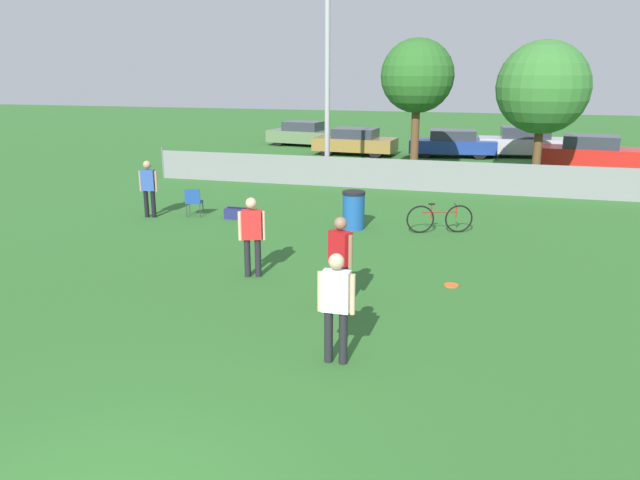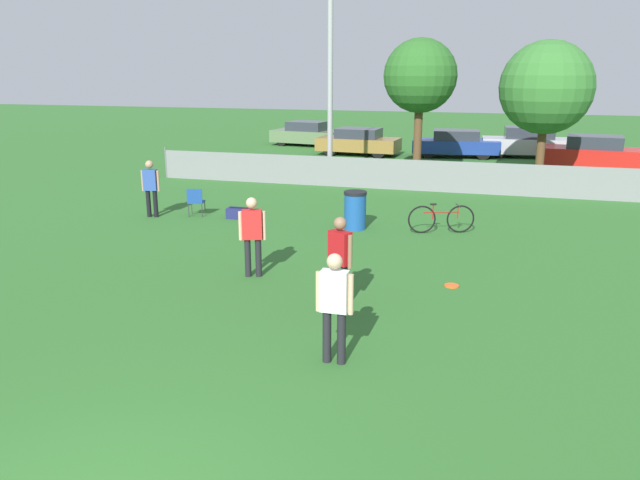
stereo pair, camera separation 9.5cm
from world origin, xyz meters
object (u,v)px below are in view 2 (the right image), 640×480
at_px(player_thrower_red, 252,231).
at_px(tree_far_right, 546,88).
at_px(parked_car_tan, 359,142).
at_px(folding_chair_sideline, 196,200).
at_px(parked_car_olive, 307,134).
at_px(light_pole, 330,27).
at_px(player_receiver_white, 334,301).
at_px(spectator_in_blue, 151,185).
at_px(parked_car_red, 593,153).
at_px(frisbee_disc, 452,286).
at_px(player_defender_red, 340,255).
at_px(parked_car_blue, 456,143).
at_px(parked_car_silver, 528,143).
at_px(tree_near_pole, 420,77).
at_px(trash_bin, 355,210).
at_px(gear_bag_sideline, 239,213).
at_px(bicycle_sideline, 441,219).

bearing_deg(player_thrower_red, tree_far_right, 46.46).
relative_size(tree_far_right, parked_car_tan, 1.27).
distance_m(folding_chair_sideline, parked_car_olive, 17.74).
bearing_deg(light_pole, parked_car_tan, 93.69).
bearing_deg(player_receiver_white, spectator_in_blue, 134.69).
bearing_deg(player_receiver_white, parked_car_red, 73.99).
bearing_deg(frisbee_disc, player_receiver_white, -109.89).
relative_size(player_defender_red, parked_car_red, 0.38).
relative_size(player_thrower_red, parked_car_olive, 0.41).
distance_m(parked_car_olive, parked_car_blue, 8.76).
distance_m(parked_car_olive, parked_car_red, 15.15).
bearing_deg(folding_chair_sideline, parked_car_red, -148.04).
relative_size(parked_car_blue, parked_car_silver, 0.97).
bearing_deg(frisbee_disc, parked_car_tan, 108.15).
distance_m(tree_near_pole, folding_chair_sideline, 10.57).
distance_m(trash_bin, parked_car_tan, 15.02).
distance_m(player_receiver_white, parked_car_tan, 23.06).
bearing_deg(parked_car_silver, gear_bag_sideline, -121.77).
distance_m(player_defender_red, folding_chair_sideline, 8.32).
bearing_deg(parked_car_olive, tree_far_right, -27.23).
distance_m(tree_near_pole, frisbee_disc, 13.42).
xyz_separation_m(tree_far_right, spectator_in_blue, (-11.18, -9.43, -2.56)).
xyz_separation_m(trash_bin, gear_bag_sideline, (-3.52, 0.25, -0.37)).
distance_m(light_pole, trash_bin, 9.50).
bearing_deg(folding_chair_sideline, player_receiver_white, 113.95).
bearing_deg(tree_near_pole, player_defender_red, -87.96).
relative_size(tree_near_pole, frisbee_disc, 18.05).
height_order(frisbee_disc, parked_car_silver, parked_car_silver).
height_order(tree_near_pole, folding_chair_sideline, tree_near_pole).
xyz_separation_m(light_pole, parked_car_red, (10.29, 5.64, -5.01)).
height_order(player_receiver_white, bicycle_sideline, player_receiver_white).
distance_m(player_receiver_white, parked_car_olive, 27.03).
distance_m(tree_near_pole, spectator_in_blue, 11.42).
relative_size(bicycle_sideline, parked_car_olive, 0.41).
height_order(light_pole, parked_car_red, light_pole).
height_order(parked_car_blue, parked_car_red, parked_car_red).
bearing_deg(player_receiver_white, folding_chair_sideline, 128.21).
xyz_separation_m(spectator_in_blue, parked_car_blue, (7.57, 15.55, -0.30)).
height_order(player_receiver_white, frisbee_disc, player_receiver_white).
xyz_separation_m(tree_far_right, player_defender_red, (-4.12, -14.86, -2.54)).
distance_m(player_defender_red, spectator_in_blue, 8.90).
xyz_separation_m(player_thrower_red, trash_bin, (1.14, 4.52, -0.46)).
distance_m(tree_far_right, player_thrower_red, 15.27).
distance_m(player_thrower_red, parked_car_blue, 19.99).
distance_m(trash_bin, parked_car_olive, 19.08).
height_order(frisbee_disc, trash_bin, trash_bin).
bearing_deg(trash_bin, player_thrower_red, -104.15).
bearing_deg(trash_bin, folding_chair_sideline, 177.81).
xyz_separation_m(frisbee_disc, parked_car_olive, (-9.78, 21.81, 0.64)).
distance_m(tree_far_right, parked_car_red, 5.41).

